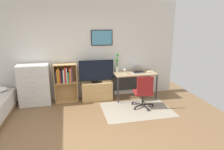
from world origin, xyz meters
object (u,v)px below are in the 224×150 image
(television, at_px, (96,71))
(dresser, at_px, (34,85))
(bamboo_vase, at_px, (117,64))
(computer_mouse, at_px, (149,72))
(tv_stand, at_px, (97,91))
(bookshelf, at_px, (65,79))
(wine_glass, at_px, (125,69))
(desk, at_px, (134,77))
(office_chair, at_px, (144,91))
(laptop, at_px, (137,70))

(television, bearing_deg, dresser, 179.74)
(bamboo_vase, bearing_deg, computer_mouse, -17.17)
(tv_stand, distance_m, computer_mouse, 1.56)
(dresser, height_order, bookshelf, dresser)
(tv_stand, distance_m, bamboo_vase, 0.94)
(television, xyz_separation_m, wine_glass, (0.76, -0.16, 0.06))
(desk, relative_size, wine_glass, 6.47)
(bookshelf, bearing_deg, wine_glass, -7.87)
(desk, bearing_deg, bookshelf, 177.99)
(television, height_order, bamboo_vase, bamboo_vase)
(tv_stand, bearing_deg, office_chair, -39.65)
(tv_stand, distance_m, desk, 1.13)
(tv_stand, bearing_deg, desk, -1.24)
(bookshelf, height_order, laptop, bookshelf)
(computer_mouse, height_order, wine_glass, wine_glass)
(television, height_order, laptop, television)
(dresser, distance_m, office_chair, 2.81)
(computer_mouse, bearing_deg, tv_stand, 173.83)
(desk, bearing_deg, computer_mouse, -19.09)
(desk, bearing_deg, laptop, 0.05)
(tv_stand, bearing_deg, computer_mouse, -6.17)
(tv_stand, height_order, television, television)
(wine_glass, bearing_deg, computer_mouse, 1.62)
(dresser, height_order, bamboo_vase, bamboo_vase)
(tv_stand, height_order, office_chair, office_chair)
(bamboo_vase, bearing_deg, desk, -15.53)
(wine_glass, bearing_deg, bookshelf, 172.13)
(bamboo_vase, bearing_deg, office_chair, -65.59)
(bookshelf, height_order, wine_glass, bookshelf)
(desk, xyz_separation_m, bamboo_vase, (-0.47, 0.13, 0.35))
(office_chair, bearing_deg, desk, 95.73)
(bookshelf, relative_size, tv_stand, 1.24)
(bamboo_vase, bearing_deg, television, -168.02)
(television, distance_m, laptop, 1.17)
(television, bearing_deg, office_chair, -38.92)
(bookshelf, height_order, computer_mouse, bookshelf)
(television, distance_m, computer_mouse, 1.47)
(wine_glass, bearing_deg, desk, 26.02)
(laptop, relative_size, computer_mouse, 4.44)
(dresser, xyz_separation_m, wine_glass, (2.38, -0.16, 0.33))
(laptop, xyz_separation_m, computer_mouse, (0.29, -0.14, -0.05))
(tv_stand, bearing_deg, wine_glass, -13.28)
(dresser, bearing_deg, office_chair, -17.73)
(wine_glass, bearing_deg, dresser, 176.08)
(tv_stand, height_order, laptop, laptop)
(desk, xyz_separation_m, computer_mouse, (0.39, -0.14, 0.15))
(bamboo_vase, relative_size, wine_glass, 2.89)
(television, height_order, office_chair, television)
(dresser, relative_size, bookshelf, 1.04)
(office_chair, bearing_deg, laptop, 89.04)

